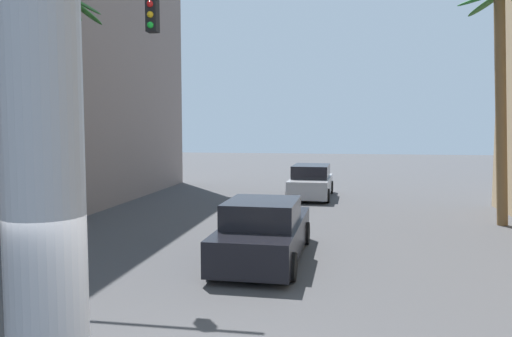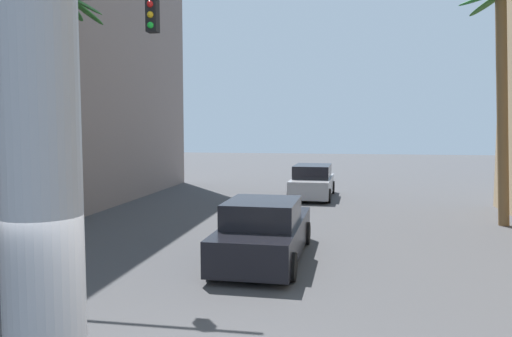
# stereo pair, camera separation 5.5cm
# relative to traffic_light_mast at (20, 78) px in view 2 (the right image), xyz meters

# --- Properties ---
(ground_plane) EXTENTS (95.98, 95.98, 0.00)m
(ground_plane) POSITION_rel_traffic_light_mast_xyz_m (5.42, 4.61, -4.48)
(ground_plane) COLOR #424244
(traffic_light_mast) EXTENTS (6.02, 0.32, 6.30)m
(traffic_light_mast) POSITION_rel_traffic_light_mast_xyz_m (0.00, 0.00, 0.00)
(traffic_light_mast) COLOR #333333
(traffic_light_mast) RESTS_ON ground
(car_lead) EXTENTS (2.06, 5.05, 1.56)m
(car_lead) POSITION_rel_traffic_light_mast_xyz_m (5.40, 1.85, -3.78)
(car_lead) COLOR black
(car_lead) RESTS_ON ground
(car_far) EXTENTS (2.04, 4.60, 1.56)m
(car_far) POSITION_rel_traffic_light_mast_xyz_m (5.89, 13.26, -3.75)
(car_far) COLOR black
(car_far) RESTS_ON ground
(palm_tree_mid_left) EXTENTS (3.10, 3.27, 7.81)m
(palm_tree_mid_left) POSITION_rel_traffic_light_mast_xyz_m (-1.88, 4.95, 0.51)
(palm_tree_mid_left) COLOR brown
(palm_tree_mid_left) RESTS_ON ground
(palm_tree_mid_right) EXTENTS (3.31, 3.02, 7.95)m
(palm_tree_mid_right) POSITION_rel_traffic_light_mast_xyz_m (12.57, 7.40, 0.57)
(palm_tree_mid_right) COLOR brown
(palm_tree_mid_right) RESTS_ON ground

